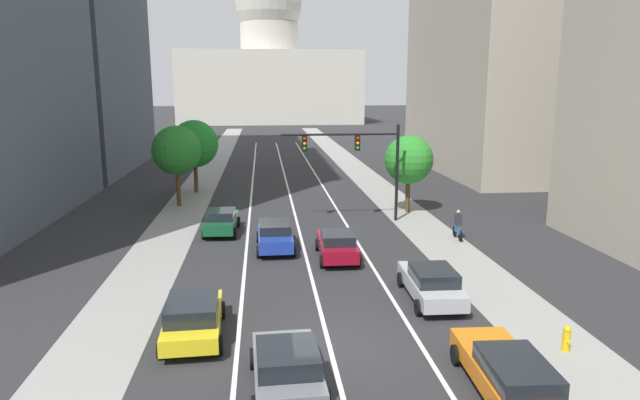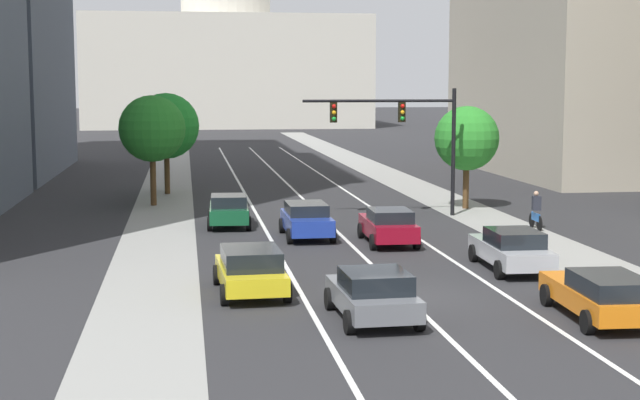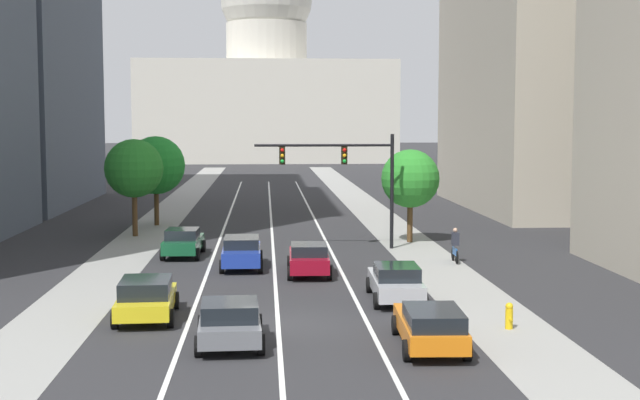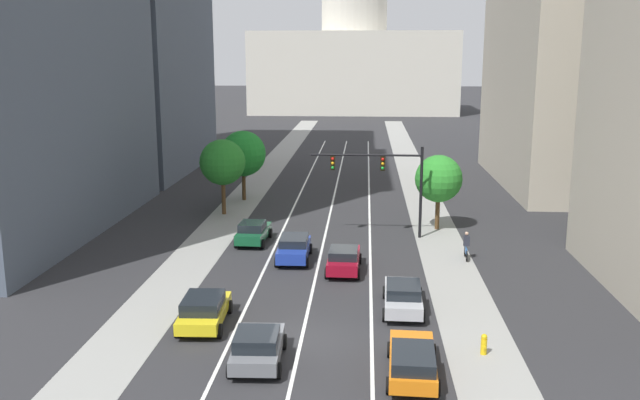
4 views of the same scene
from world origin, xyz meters
name	(u,v)px [view 4 (image 4 of 4)]	position (x,y,z in m)	size (l,w,h in m)	color
ground_plane	(338,178)	(0.00, 40.00, 0.00)	(400.00, 400.00, 0.00)	#2B2B2D
sidewalk_left	(254,187)	(-7.75, 35.00, 0.01)	(3.14, 130.00, 0.01)	gray
sidewalk_right	(419,189)	(7.75, 35.00, 0.01)	(3.14, 130.00, 0.01)	gray
lane_stripe_left	(292,211)	(-3.09, 25.00, 0.01)	(0.16, 90.00, 0.01)	white
lane_stripe_center	(331,212)	(0.00, 25.00, 0.01)	(0.16, 90.00, 0.01)	white
lane_stripe_right	(369,212)	(3.09, 25.00, 0.01)	(0.16, 90.00, 0.01)	white
capitol_building	(354,52)	(0.00, 120.66, 12.53)	(42.49, 22.30, 36.51)	beige
car_green	(253,232)	(-4.64, 15.47, 0.76)	(2.07, 4.17, 1.47)	#14512D
car_yellow	(204,310)	(-4.63, 1.30, 0.77)	(2.22, 4.40, 1.46)	yellow
car_crimson	(344,259)	(1.54, 9.75, 0.76)	(2.04, 4.37, 1.46)	maroon
car_orange	(412,360)	(4.63, -3.38, 0.74)	(2.15, 4.75, 1.38)	orange
car_blue	(294,248)	(-1.55, 11.80, 0.79)	(2.02, 4.30, 1.48)	#1E389E
car_silver	(403,296)	(4.63, 3.81, 0.75)	(2.09, 4.68, 1.45)	#B2B5BA
car_gray	(258,346)	(-1.54, -2.50, 0.75)	(2.22, 4.10, 1.43)	slate
traffic_signal_mast	(385,173)	(4.07, 17.57, 4.43)	(7.56, 0.39, 6.26)	black
fire_hydrant	(484,344)	(7.75, -1.03, 0.46)	(0.26, 0.35, 0.91)	yellow
cyclist	(466,246)	(8.93, 12.70, 0.85)	(0.37, 1.70, 1.72)	black
street_tree_mid_left	(243,154)	(-7.65, 29.02, 4.01)	(3.87, 3.87, 5.96)	#51381E
street_tree_near_left	(223,162)	(-8.29, 23.62, 4.10)	(3.54, 3.54, 5.89)	#51381E
street_tree_far_right	(439,179)	(7.90, 20.03, 3.66)	(3.35, 3.35, 5.35)	#51381E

